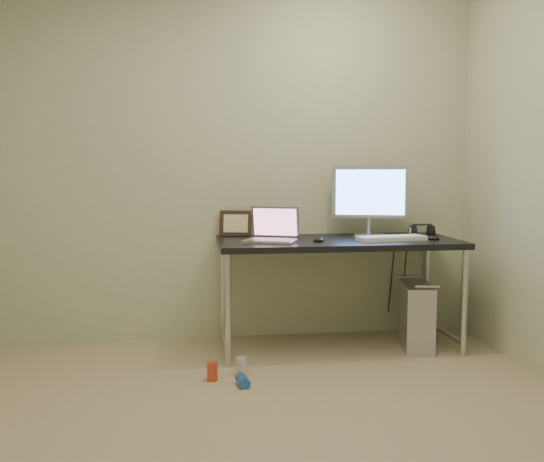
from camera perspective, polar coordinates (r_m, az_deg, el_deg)
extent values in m
plane|color=tan|center=(2.89, -1.17, -19.34)|extent=(3.50, 3.50, 0.00)
cube|color=beige|center=(4.35, -3.80, 6.17)|extent=(3.50, 0.02, 2.50)
cube|color=black|center=(4.14, 6.23, -1.05)|extent=(1.62, 0.71, 0.04)
cylinder|color=silver|center=(3.78, -4.18, -7.48)|extent=(0.04, 0.04, 0.71)
cylinder|color=silver|center=(4.40, -4.67, -5.57)|extent=(0.04, 0.04, 0.71)
cylinder|color=silver|center=(4.17, 17.65, -6.49)|extent=(0.04, 0.04, 0.71)
cylinder|color=silver|center=(4.73, 14.40, -4.92)|extent=(0.04, 0.04, 0.71)
cylinder|color=silver|center=(4.16, -4.41, -10.15)|extent=(0.04, 0.63, 0.04)
cylinder|color=silver|center=(4.51, 15.82, -9.08)|extent=(0.04, 0.63, 0.04)
cube|color=#B9B9BE|center=(4.31, 13.43, -7.77)|extent=(0.27, 0.45, 0.44)
cylinder|color=silver|center=(4.10, 14.40, -5.08)|extent=(0.16, 0.05, 0.02)
cylinder|color=silver|center=(4.42, 12.68, -4.23)|extent=(0.16, 0.05, 0.02)
cylinder|color=black|center=(4.62, 11.16, -4.55)|extent=(0.01, 0.16, 0.69)
cylinder|color=black|center=(4.63, 12.29, -4.79)|extent=(0.02, 0.11, 0.71)
cylinder|color=#CB4022|center=(3.63, -5.64, -13.00)|extent=(0.07, 0.07, 0.11)
cylinder|color=silver|center=(3.70, -2.93, -12.61)|extent=(0.08, 0.08, 0.11)
cylinder|color=blue|center=(3.54, -2.79, -13.90)|extent=(0.08, 0.12, 0.06)
cube|color=silver|center=(3.95, -0.14, -0.94)|extent=(0.39, 0.34, 0.02)
cube|color=gray|center=(3.95, -0.14, -0.80)|extent=(0.34, 0.29, 0.00)
cube|color=gray|center=(4.06, 0.31, 0.85)|extent=(0.32, 0.17, 0.21)
cube|color=#7A4760|center=(4.05, 0.33, 0.84)|extent=(0.29, 0.14, 0.18)
cube|color=silver|center=(4.35, 9.12, -0.39)|extent=(0.24, 0.20, 0.02)
cylinder|color=silver|center=(4.36, 9.07, 0.49)|extent=(0.03, 0.03, 0.11)
cube|color=silver|center=(4.33, 9.15, 3.63)|extent=(0.52, 0.16, 0.36)
cube|color=#6194FF|center=(4.31, 9.23, 3.62)|extent=(0.47, 0.12, 0.32)
cube|color=white|center=(4.14, 11.21, -0.67)|extent=(0.48, 0.23, 0.03)
ellipsoid|color=black|center=(4.23, 14.96, -0.55)|extent=(0.08, 0.12, 0.04)
ellipsoid|color=black|center=(4.00, 4.40, -0.72)|extent=(0.10, 0.13, 0.04)
cylinder|color=black|center=(4.36, 13.15, -0.17)|extent=(0.06, 0.11, 0.11)
cylinder|color=black|center=(4.40, 14.69, -0.15)|extent=(0.06, 0.11, 0.11)
cube|color=black|center=(4.37, 13.94, 0.58)|extent=(0.14, 0.04, 0.01)
cube|color=black|center=(4.31, -3.45, 0.73)|extent=(0.24, 0.11, 0.18)
cylinder|color=silver|center=(4.28, -0.47, 0.05)|extent=(0.01, 0.01, 0.08)
cylinder|color=white|center=(4.28, -0.47, 0.74)|extent=(0.04, 0.04, 0.04)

